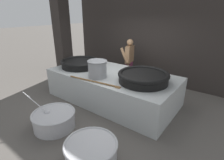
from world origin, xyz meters
The scene contains 11 objects.
ground_plane centered at (0.00, 0.00, 0.00)m, with size 60.00×60.00×0.00m, color #56514C.
back_wall centered at (0.00, 2.32, 2.20)m, with size 6.79×0.24×4.39m, color #2D2826.
support_pillar centered at (-2.97, 0.64, 2.20)m, with size 0.50×0.50×4.39m, color #2D2826.
hearth_platform centered at (0.00, 0.00, 0.43)m, with size 3.77×1.88×0.85m.
giant_wok_near centered at (-1.23, -0.10, 0.98)m, with size 1.25×1.25×0.24m.
giant_wok_far centered at (1.05, -0.07, 1.00)m, with size 1.30×1.30×0.26m.
stock_pot centered at (-0.12, -0.50, 1.10)m, with size 0.54×0.54×0.47m.
stirring_paddle centered at (0.10, -0.83, 0.87)m, with size 1.54×0.26×0.04m.
cook centered at (-0.31, 1.45, 0.89)m, with size 0.43×0.64×1.65m.
prep_bowl_vegetables centered at (-0.22, -1.93, 0.22)m, with size 1.24×0.99×0.80m.
prep_bowl_meat centered at (1.14, -2.13, 0.21)m, with size 0.98×0.98×0.38m.
Camera 1 is at (2.92, -3.86, 2.53)m, focal length 28.00 mm.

